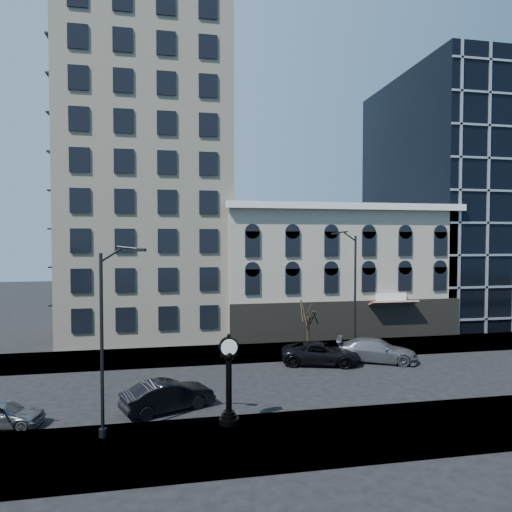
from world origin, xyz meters
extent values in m
plane|color=black|center=(0.00, 0.00, 0.00)|extent=(160.00, 160.00, 0.00)
cube|color=gray|center=(0.00, 8.00, 0.06)|extent=(160.00, 6.00, 0.12)
cube|color=gray|center=(0.00, -8.00, 0.06)|extent=(160.00, 6.00, 0.12)
cube|color=beige|center=(-6.00, 19.00, 19.00)|extent=(15.00, 15.00, 38.00)
cube|color=#A8A08B|center=(12.00, 16.00, 6.00)|extent=(22.00, 10.00, 12.00)
cube|color=white|center=(12.00, 10.80, 12.20)|extent=(22.60, 0.80, 0.60)
cube|color=black|center=(12.00, 10.95, 1.80)|extent=(22.00, 0.30, 3.60)
cube|color=maroon|center=(16.00, 10.40, 3.40)|extent=(4.50, 1.18, 0.55)
cube|color=black|center=(32.00, 21.00, 14.00)|extent=(20.00, 20.00, 28.00)
cylinder|color=black|center=(-1.26, -6.00, 0.26)|extent=(1.01, 1.01, 0.27)
cylinder|color=black|center=(-1.26, -6.00, 0.49)|extent=(0.73, 0.73, 0.18)
cylinder|color=black|center=(-1.26, -6.00, 0.65)|extent=(0.55, 0.55, 0.15)
cylinder|color=black|center=(-1.26, -6.00, 2.04)|extent=(0.29, 0.29, 2.66)
sphere|color=black|center=(-1.26, -6.00, 3.46)|extent=(0.51, 0.51, 0.51)
cube|color=black|center=(-1.26, -6.00, 3.55)|extent=(0.83, 0.21, 0.23)
cylinder|color=black|center=(-1.26, -6.00, 3.92)|extent=(0.96, 0.30, 0.95)
cylinder|color=white|center=(-1.26, -6.16, 3.92)|extent=(0.81, 0.03, 0.81)
cylinder|color=white|center=(-1.26, -5.84, 3.92)|extent=(0.81, 0.03, 0.81)
sphere|color=black|center=(-1.26, -6.00, 4.47)|extent=(0.18, 0.18, 0.18)
cylinder|color=black|center=(-7.13, -6.46, 4.34)|extent=(0.16, 0.16, 8.43)
cylinder|color=black|center=(-7.13, -6.46, 0.32)|extent=(0.35, 0.35, 0.39)
cube|color=black|center=(-5.41, -7.16, 8.70)|extent=(0.58, 0.40, 0.14)
cylinder|color=black|center=(10.41, 6.00, 4.80)|extent=(0.17, 0.17, 9.36)
cylinder|color=black|center=(10.41, 6.00, 0.34)|extent=(0.39, 0.39, 0.44)
cube|color=black|center=(8.40, 5.50, 9.64)|extent=(0.64, 0.38, 0.15)
cylinder|color=#2D2316|center=(6.69, 6.55, 1.59)|extent=(0.22, 0.22, 2.95)
imported|color=#595B60|center=(-12.16, -4.09, 0.66)|extent=(4.05, 2.11, 1.32)
imported|color=black|center=(-4.20, -3.37, 0.81)|extent=(5.17, 3.44, 1.61)
imported|color=black|center=(6.81, 3.82, 0.80)|extent=(6.26, 4.18, 1.59)
imported|color=#595B60|center=(11.18, 3.71, 0.86)|extent=(6.37, 4.65, 1.71)
camera|label=1|loc=(-4.08, -27.97, 9.14)|focal=32.00mm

